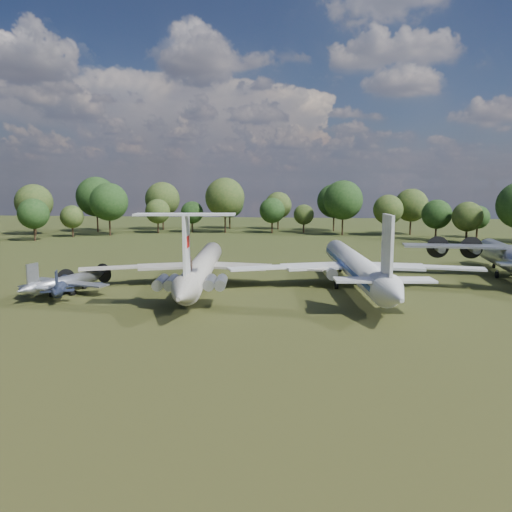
# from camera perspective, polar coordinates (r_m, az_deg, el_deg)

# --- Properties ---
(ground) EXTENTS (300.00, 300.00, 0.00)m
(ground) POSITION_cam_1_polar(r_m,az_deg,el_deg) (70.10, -4.14, -3.80)
(ground) COLOR #1E3A13
(ground) RESTS_ON ground
(il62_airliner) EXTENTS (39.70, 49.05, 4.47)m
(il62_airliner) POSITION_cam_1_polar(r_m,az_deg,el_deg) (71.77, -6.17, -1.73)
(il62_airliner) COLOR silver
(il62_airliner) RESTS_ON ground
(tu104_jet) EXTENTS (41.17, 51.83, 4.82)m
(tu104_jet) POSITION_cam_1_polar(r_m,az_deg,el_deg) (72.25, 11.28, -1.63)
(tu104_jet) COLOR silver
(tu104_jet) RESTS_ON ground
(an12_transport) EXTENTS (34.96, 38.56, 4.81)m
(an12_transport) POSITION_cam_1_polar(r_m,az_deg,el_deg) (87.90, 27.17, -0.65)
(an12_transport) COLOR #919398
(an12_transport) RESTS_ON ground
(small_prop_west) EXTENTS (14.68, 16.79, 2.05)m
(small_prop_west) POSITION_cam_1_polar(r_m,az_deg,el_deg) (70.53, -21.35, -3.43)
(small_prop_west) COLOR black
(small_prop_west) RESTS_ON ground
(small_prop_northwest) EXTENTS (16.75, 19.57, 2.43)m
(small_prop_northwest) POSITION_cam_1_polar(r_m,az_deg,el_deg) (71.58, -20.89, -3.08)
(small_prop_northwest) COLOR #979A9F
(small_prop_northwest) RESTS_ON ground
(person_on_il62) EXTENTS (0.71, 0.56, 1.72)m
(person_on_il62) POSITION_cam_1_polar(r_m,az_deg,el_deg) (59.01, -7.54, -0.87)
(person_on_il62) COLOR brown
(person_on_il62) RESTS_ON il62_airliner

